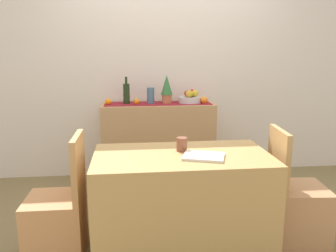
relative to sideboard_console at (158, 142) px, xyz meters
The scene contains 20 objects.
ground_plane 1.03m from the sideboard_console, 83.83° to the right, with size 6.40×6.40×0.02m, color olive.
room_wall_rear 0.95m from the sideboard_console, 69.07° to the left, with size 6.40×0.06×2.70m, color silver.
sideboard_console is the anchor object (origin of this frame).
table_runner 0.45m from the sideboard_console, ahead, with size 1.17×0.32×0.01m, color maroon.
fruit_bowl 0.60m from the sideboard_console, ahead, with size 0.25×0.25×0.07m, color silver.
apple_right 0.64m from the sideboard_console, ahead, with size 0.07×0.07×0.07m, color #B03C2C.
apple_upper 0.66m from the sideboard_console, ahead, with size 0.08×0.08×0.08m, color gold.
apple_center 0.68m from the sideboard_console, ahead, with size 0.08×0.08×0.08m, color red.
apple_front 0.69m from the sideboard_console, ahead, with size 0.08×0.08×0.08m, color gold.
wine_bottle 0.66m from the sideboard_console, behind, with size 0.07×0.07×0.30m.
ceramic_vase 0.54m from the sideboard_console, behind, with size 0.08×0.08×0.18m, color #466A82.
potted_plant 0.62m from the sideboard_console, ahead, with size 0.13×0.13×0.32m.
orange_loose_far 0.71m from the sideboard_console, ahead, with size 0.08×0.08×0.08m, color orange.
orange_loose_near_bowl 0.72m from the sideboard_console, behind, with size 0.07×0.07×0.07m, color orange.
orange_loose_mid 0.54m from the sideboard_console, behind, with size 0.07×0.07×0.07m, color orange.
dining_table 1.47m from the sideboard_console, 87.97° to the right, with size 1.26×0.71×0.74m, color tan.
open_book 1.60m from the sideboard_console, 83.10° to the right, with size 0.28×0.21×0.02m, color white.
coffee_cup 1.43m from the sideboard_console, 87.42° to the right, with size 0.08×0.08×0.10m, color brown.
chair_near_window 1.70m from the sideboard_console, 119.88° to the right, with size 0.40×0.40×0.90m.
chair_by_corner 1.76m from the sideboard_console, 57.13° to the right, with size 0.43×0.43×0.90m.
Camera 1 is at (-0.41, -2.92, 1.47)m, focal length 37.40 mm.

